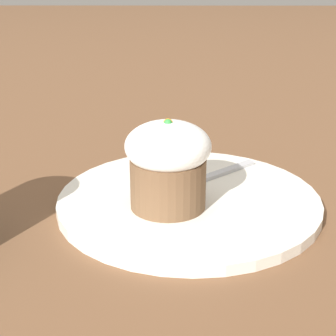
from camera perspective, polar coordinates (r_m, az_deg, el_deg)
ground_plane at (r=0.58m, az=2.12°, el=-3.92°), size 4.00×4.00×0.00m
dessert_plate at (r=0.58m, az=2.13°, el=-3.43°), size 0.27×0.27×0.01m
carrot_cake at (r=0.54m, az=0.00°, el=0.52°), size 0.08×0.08×0.09m
spoon at (r=0.61m, az=3.58°, el=-1.04°), size 0.09×0.10×0.01m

